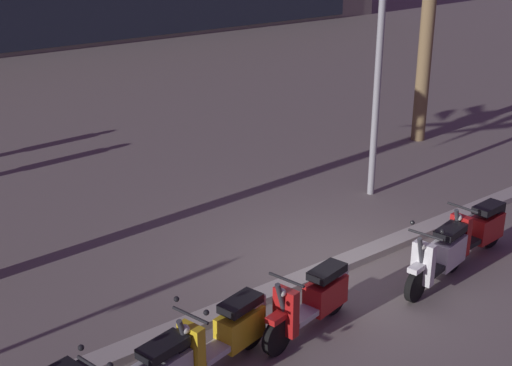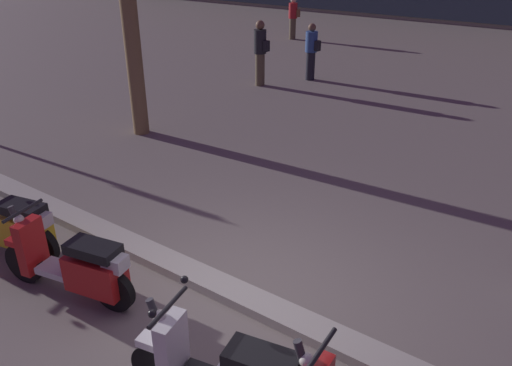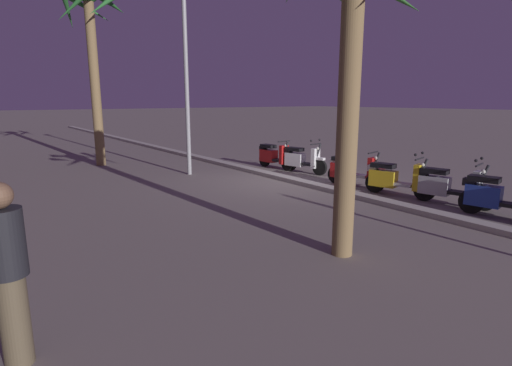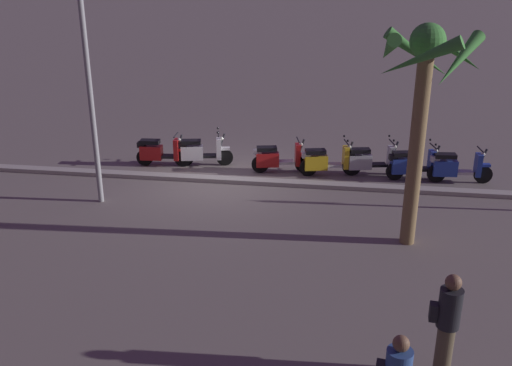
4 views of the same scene
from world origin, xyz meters
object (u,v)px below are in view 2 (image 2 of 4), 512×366
(scooter_red_mid_rear, at_px, (75,266))
(pedestrian_by_palm_tree, at_px, (311,51))
(pedestrian_window_shopping, at_px, (293,17))
(scooter_yellow_second_in_line, at_px, (8,225))
(pedestrian_strolling_near_curb, at_px, (260,51))

(scooter_red_mid_rear, xyz_separation_m, pedestrian_by_palm_tree, (-2.70, 10.11, 0.39))
(pedestrian_by_palm_tree, distance_m, pedestrian_window_shopping, 6.30)
(scooter_yellow_second_in_line, relative_size, scooter_red_mid_rear, 0.99)
(scooter_yellow_second_in_line, relative_size, pedestrian_by_palm_tree, 1.13)
(scooter_yellow_second_in_line, distance_m, pedestrian_window_shopping, 15.93)
(scooter_yellow_second_in_line, xyz_separation_m, scooter_red_mid_rear, (1.46, -0.06, -0.00))
(scooter_red_mid_rear, relative_size, pedestrian_strolling_near_curb, 1.04)
(pedestrian_by_palm_tree, distance_m, pedestrian_strolling_near_curb, 1.58)
(scooter_yellow_second_in_line, bearing_deg, pedestrian_strolling_near_curb, 103.45)
(scooter_red_mid_rear, bearing_deg, pedestrian_strolling_near_curb, 111.96)
(scooter_yellow_second_in_line, xyz_separation_m, pedestrian_window_shopping, (-4.96, 15.14, 0.40))
(scooter_red_mid_rear, bearing_deg, scooter_yellow_second_in_line, 177.51)
(scooter_yellow_second_in_line, distance_m, pedestrian_strolling_near_curb, 8.97)
(scooter_yellow_second_in_line, distance_m, pedestrian_by_palm_tree, 10.14)
(scooter_red_mid_rear, relative_size, pedestrian_window_shopping, 1.13)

